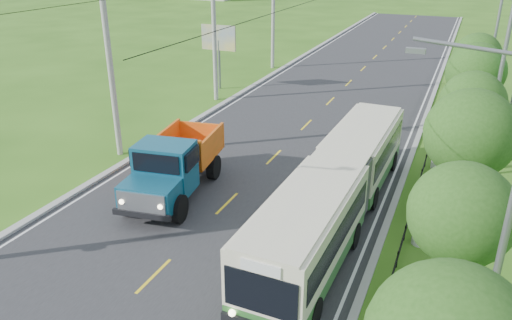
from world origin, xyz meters
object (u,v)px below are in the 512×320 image
Objects in this scene: tree_fourth at (473,106)px; streetlight_far at (493,38)px; pole_mid at (215,33)px; planter_mid at (437,164)px; bus at (338,185)px; dump_truck at (174,162)px; tree_fifth at (476,75)px; tree_second at (463,218)px; streetlight_mid at (495,83)px; tree_third at (471,138)px; billboard_left at (219,42)px; planter_near at (420,238)px; tree_back at (477,59)px; streetlight_near at (503,215)px; pole_near at (111,66)px; planter_far at (447,120)px; pole_far at (274,14)px.

tree_fourth is 13.94m from streetlight_far.
pole_mid is 18.88m from planter_mid.
bus is (-3.53, -7.77, 1.55)m from planter_mid.
tree_fifth is at bearing 40.07° from dump_truck.
streetlight_mid is at bearing 86.21° from tree_second.
tree_third reaches higher than bus.
pole_mid is at bearing -67.58° from billboard_left.
streetlight_mid is at bearing 55.90° from bus.
pole_mid is 20.17m from bus.
pole_mid is at bearing 133.58° from bus.
streetlight_mid is at bearing -90.00° from streetlight_far.
planter_near is at bearing -98.77° from tree_fourth.
streetlight_mid is (0.79, -12.14, 1.25)m from tree_back.
tree_second is at bearing 110.16° from streetlight_near.
tree_fifth is 0.64× the size of streetlight_near.
pole_near and pole_mid have the same top height.
planter_mid is at bearing -90.00° from planter_far.
tree_second reaches higher than dump_truck.
planter_far is at bearing 90.00° from planter_near.
planter_mid is at bearing 102.10° from tree_third.
bus is at bearing -6.48° from dump_truck.
tree_third is 8.23m from streetlight_near.
pole_mid is at bearing 138.35° from planter_near.
billboard_left is (-19.36, -2.14, 0.21)m from tree_back.
planter_near and planter_far have the same top height.
pole_mid reaches higher than tree_second.
tree_second is 5.19m from planter_near.
streetlight_near is 14.00m from streetlight_mid.
planter_near is 0.09× the size of dump_truck.
pole_far is at bearing 90.00° from pole_near.
tree_fourth is (18.12, -6.86, -1.51)m from pole_mid.
planter_near is (16.86, -15.00, -4.81)m from pole_mid.
streetlight_mid reaches higher than billboard_left.
pole_far reaches higher than bus.
pole_mid is 3.47m from billboard_left.
streetlight_far is 20.56m from billboard_left.
streetlight_near and streetlight_far have the same top height.
pole_near reaches higher than tree_back.
tree_back is at bearing 93.70° from streetlight_mid.
bus is (-5.57, -21.77, -3.07)m from streetlight_far.
planter_mid and planter_far have the same top height.
tree_third is 4.46m from planter_near.
planter_far is at bearing 124.05° from tree_fifth.
planter_mid is at bearing -28.92° from billboard_left.
tree_fourth is at bearing 24.67° from dump_truck.
pole_near is at bearing 159.26° from tree_second.
pole_mid reaches higher than tree_third.
tree_third is 18.00m from tree_back.
bus is (-4.78, 4.09, -1.69)m from tree_second.
streetlight_far reaches higher than tree_second.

